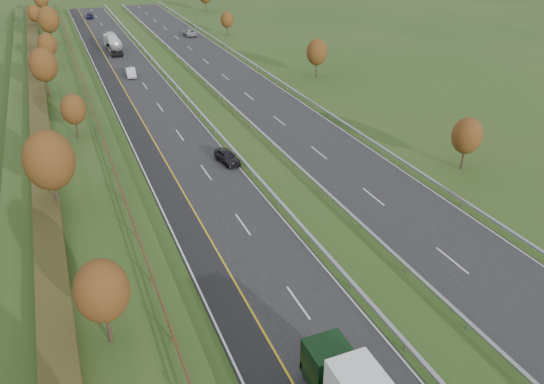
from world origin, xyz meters
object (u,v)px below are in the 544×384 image
(car_dark_near, at_px, (227,156))
(car_silver_mid, at_px, (131,72))
(car_small_far, at_px, (90,16))
(car_oncoming, at_px, (189,32))
(road_tanker, at_px, (113,43))

(car_dark_near, relative_size, car_silver_mid, 0.96)
(car_small_far, bearing_deg, car_dark_near, -81.80)
(car_oncoming, bearing_deg, car_dark_near, 77.51)
(car_small_far, xyz_separation_m, car_oncoming, (19.14, -33.09, 0.11))
(car_dark_near, bearing_deg, car_small_far, 84.73)
(car_dark_near, relative_size, car_oncoming, 0.80)
(car_silver_mid, relative_size, car_oncoming, 0.83)
(car_dark_near, height_order, car_silver_mid, car_silver_mid)
(car_oncoming, bearing_deg, car_silver_mid, 57.60)
(car_dark_near, distance_m, car_silver_mid, 41.08)
(road_tanker, height_order, car_oncoming, road_tanker)
(car_dark_near, bearing_deg, car_oncoming, 70.74)
(car_dark_near, xyz_separation_m, car_oncoming, (14.30, 71.31, 0.02))
(car_dark_near, relative_size, car_small_far, 0.97)
(road_tanker, relative_size, car_silver_mid, 2.51)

